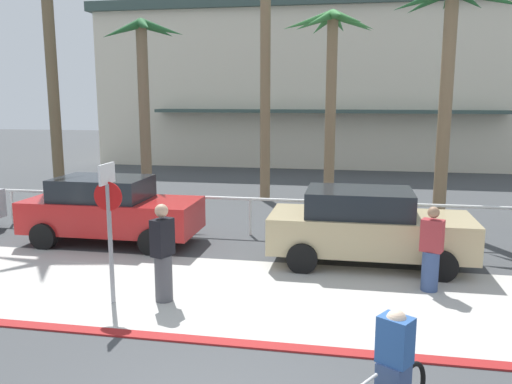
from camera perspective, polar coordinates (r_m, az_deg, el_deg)
ground_plane at (r=15.52m, az=4.78°, el=-3.49°), size 80.00×80.00×0.00m
sidewalk_strip at (r=10.02m, az=1.40°, el=-11.25°), size 44.00×4.00×0.02m
curb_paint at (r=8.22m, az=-0.89°, el=-16.27°), size 44.00×0.24×0.03m
building_backdrop at (r=32.02m, az=8.08°, el=11.39°), size 25.49×11.37×8.67m
rail_fence at (r=13.88m, az=4.22°, el=-1.57°), size 21.54×0.08×1.04m
stop_sign_bike_lane at (r=9.56m, az=-15.76°, el=-2.24°), size 0.52×0.56×2.56m
palm_tree_2 at (r=17.87m, az=-12.23°, el=12.73°), size 2.84×2.76×6.20m
palm_tree_4 at (r=18.14m, az=8.27°, el=14.65°), size 3.10×3.72×6.54m
palm_tree_5 at (r=15.55m, az=20.56°, el=15.00°), size 3.50×3.39×6.68m
car_red_1 at (r=13.85m, az=-15.61°, el=-1.83°), size 4.40×2.02×1.69m
car_tan_2 at (r=11.87m, az=12.02°, el=-3.67°), size 4.40×2.02×1.69m
cyclist_yellow_0 at (r=6.16m, az=14.53°, el=-19.16°), size 1.03×1.56×1.50m
pedestrian_1 at (r=9.65m, az=-10.12°, el=-6.96°), size 0.41×0.46×1.82m
pedestrian_2 at (r=10.55m, az=18.57°, el=-6.31°), size 0.47×0.42×1.67m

